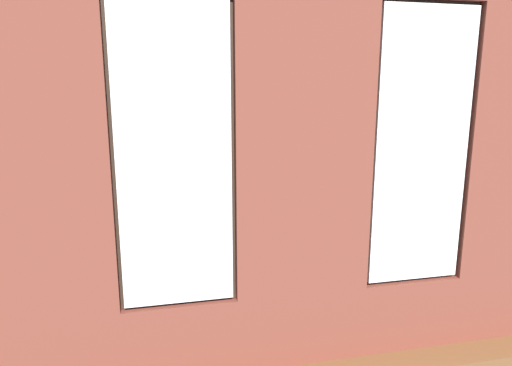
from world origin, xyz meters
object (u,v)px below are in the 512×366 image
(remote_gray, at_px, (290,224))
(potted_plant_mid_room_small, at_px, (269,213))
(couch_by_window, at_px, (202,298))
(potted_plant_by_left_couch, at_px, (357,207))
(couch_left, at_px, (423,226))
(potted_plant_between_couches, at_px, (347,235))
(candle_jar, at_px, (236,231))
(table_plant_small, at_px, (265,222))
(coffee_table, at_px, (265,234))
(remote_black, at_px, (251,228))
(potted_plant_near_tv, at_px, (23,266))
(potted_plant_beside_window_right, at_px, (9,301))
(cup_ceramic, at_px, (275,229))

(remote_gray, bearing_deg, potted_plant_mid_room_small, -177.95)
(couch_by_window, height_order, potted_plant_by_left_couch, couch_by_window)
(couch_left, bearing_deg, potted_plant_between_couches, -49.21)
(couch_by_window, relative_size, candle_jar, 16.56)
(couch_left, relative_size, potted_plant_mid_room_small, 3.57)
(candle_jar, height_order, remote_gray, candle_jar)
(couch_left, height_order, table_plant_small, couch_left)
(couch_by_window, relative_size, couch_left, 1.15)
(couch_by_window, height_order, remote_gray, couch_by_window)
(coffee_table, bearing_deg, remote_black, -30.90)
(couch_by_window, height_order, remote_black, couch_by_window)
(candle_jar, height_order, potted_plant_mid_room_small, candle_jar)
(couch_left, xyz_separation_m, potted_plant_mid_room_small, (1.97, -1.14, -0.01))
(couch_left, height_order, remote_black, couch_left)
(couch_left, bearing_deg, potted_plant_near_tv, -74.77)
(remote_gray, height_order, potted_plant_mid_room_small, potted_plant_mid_room_small)
(table_plant_small, distance_m, potted_plant_between_couches, 1.66)
(potted_plant_beside_window_right, bearing_deg, remote_gray, -148.15)
(remote_gray, bearing_deg, remote_black, -87.67)
(remote_gray, xyz_separation_m, potted_plant_mid_room_small, (0.06, -0.91, -0.09))
(remote_black, xyz_separation_m, potted_plant_mid_room_small, (-0.49, -0.95, -0.09))
(candle_jar, height_order, remote_black, candle_jar)
(cup_ceramic, xyz_separation_m, potted_plant_beside_window_right, (2.73, 1.59, 0.07))
(potted_plant_beside_window_right, height_order, potted_plant_mid_room_small, potted_plant_beside_window_right)
(potted_plant_between_couches, height_order, potted_plant_mid_room_small, potted_plant_between_couches)
(cup_ceramic, height_order, potted_plant_between_couches, potted_plant_between_couches)
(remote_gray, bearing_deg, cup_ceramic, -47.75)
(coffee_table, bearing_deg, potted_plant_by_left_couch, -146.81)
(potted_plant_mid_room_small, bearing_deg, potted_plant_by_left_couch, -173.58)
(cup_ceramic, relative_size, remote_black, 0.59)
(potted_plant_near_tv, xyz_separation_m, potted_plant_between_couches, (-3.06, 0.32, 0.17))
(couch_left, distance_m, table_plant_small, 2.30)
(candle_jar, xyz_separation_m, potted_plant_beside_window_right, (2.20, 1.59, 0.06))
(potted_plant_beside_window_right, bearing_deg, potted_plant_near_tv, -90.14)
(cup_ceramic, bearing_deg, remote_gray, -135.80)
(cup_ceramic, relative_size, potted_plant_by_left_couch, 0.24)
(couch_left, relative_size, coffee_table, 1.26)
(couch_left, distance_m, potted_plant_beside_window_right, 5.18)
(potted_plant_beside_window_right, xyz_separation_m, potted_plant_by_left_couch, (-4.51, -2.96, -0.24))
(remote_gray, distance_m, potted_plant_by_left_couch, 1.86)
(couch_left, bearing_deg, cup_ceramic, -86.93)
(candle_jar, distance_m, potted_plant_beside_window_right, 2.72)
(coffee_table, relative_size, potted_plant_by_left_couch, 3.30)
(couch_left, height_order, coffee_table, couch_left)
(cup_ceramic, height_order, potted_plant_mid_room_small, cup_ceramic)
(couch_by_window, bearing_deg, coffee_table, -121.99)
(coffee_table, height_order, potted_plant_near_tv, potted_plant_near_tv)
(potted_plant_near_tv, height_order, potted_plant_by_left_couch, potted_plant_near_tv)
(cup_ceramic, bearing_deg, potted_plant_between_couches, 103.14)
(potted_plant_between_couches, distance_m, potted_plant_by_left_couch, 3.20)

